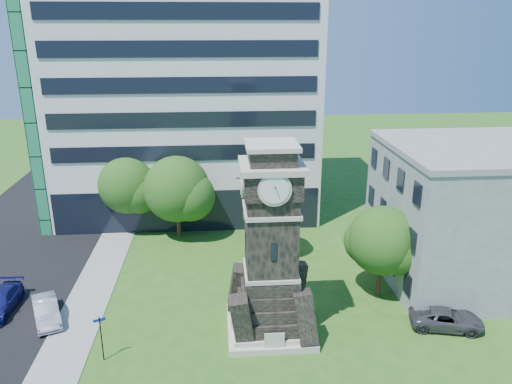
{
  "coord_description": "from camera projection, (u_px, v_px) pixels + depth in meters",
  "views": [
    {
      "loc": [
        -0.06,
        -25.36,
        18.63
      ],
      "look_at": [
        2.43,
        6.18,
        7.91
      ],
      "focal_mm": 35.0,
      "sensor_mm": 36.0,
      "label": 1
    }
  ],
  "objects": [
    {
      "name": "ground",
      "position": [
        224.0,
        350.0,
        29.93
      ],
      "size": [
        160.0,
        160.0,
        0.0
      ],
      "primitive_type": "plane",
      "color": "#2A5D1A",
      "rests_on": "ground"
    },
    {
      "name": "sidewalk",
      "position": [
        83.0,
        311.0,
        33.93
      ],
      "size": [
        3.0,
        70.0,
        0.06
      ],
      "primitive_type": "cube",
      "color": "gray",
      "rests_on": "ground"
    },
    {
      "name": "clock_tower",
      "position": [
        271.0,
        255.0,
        30.34
      ],
      "size": [
        5.4,
        5.4,
        12.22
      ],
      "color": "beige",
      "rests_on": "ground"
    },
    {
      "name": "office_tall",
      "position": [
        184.0,
        70.0,
        49.53
      ],
      "size": [
        26.2,
        15.11,
        28.6
      ],
      "color": "white",
      "rests_on": "ground"
    },
    {
      "name": "office_low",
      "position": [
        487.0,
        213.0,
        37.3
      ],
      "size": [
        15.2,
        12.2,
        10.4
      ],
      "color": "#9DA0A3",
      "rests_on": "ground"
    },
    {
      "name": "car_street_mid",
      "position": [
        46.0,
        311.0,
        32.78
      ],
      "size": [
        3.03,
        4.48,
        1.4
      ],
      "primitive_type": "imported",
      "rotation": [
        0.0,
        0.0,
        0.41
      ],
      "color": "#A3A6AB",
      "rests_on": "ground"
    },
    {
      "name": "car_street_north",
      "position": [
        0.0,
        302.0,
        33.82
      ],
      "size": [
        2.03,
        4.84,
        1.39
      ],
      "primitive_type": "imported",
      "rotation": [
        0.0,
        0.0,
        -0.02
      ],
      "color": "navy",
      "rests_on": "ground"
    },
    {
      "name": "car_east_lot",
      "position": [
        446.0,
        319.0,
        31.98
      ],
      "size": [
        4.97,
        3.09,
        1.28
      ],
      "primitive_type": "imported",
      "rotation": [
        0.0,
        0.0,
        1.35
      ],
      "color": "#424145",
      "rests_on": "ground"
    },
    {
      "name": "park_bench",
      "position": [
        262.0,
        331.0,
        31.05
      ],
      "size": [
        1.65,
        0.44,
        0.85
      ],
      "rotation": [
        0.0,
        0.0,
        0.04
      ],
      "color": "black",
      "rests_on": "ground"
    },
    {
      "name": "street_sign",
      "position": [
        101.0,
        334.0,
        28.51
      ],
      "size": [
        0.69,
        0.07,
        2.87
      ],
      "rotation": [
        0.0,
        0.0,
        0.37
      ],
      "color": "black",
      "rests_on": "ground"
    },
    {
      "name": "tree_nw",
      "position": [
        129.0,
        186.0,
        45.64
      ],
      "size": [
        5.91,
        5.37,
        7.35
      ],
      "rotation": [
        0.0,
        0.0,
        0.14
      ],
      "color": "#332114",
      "rests_on": "ground"
    },
    {
      "name": "tree_nc",
      "position": [
        178.0,
        191.0,
        44.49
      ],
      "size": [
        6.52,
        5.93,
        7.6
      ],
      "rotation": [
        0.0,
        0.0,
        -0.03
      ],
      "color": "#332114",
      "rests_on": "ground"
    },
    {
      "name": "tree_ne",
      "position": [
        271.0,
        215.0,
        41.44
      ],
      "size": [
        4.82,
        4.38,
        5.83
      ],
      "rotation": [
        0.0,
        0.0,
        0.25
      ],
      "color": "#332114",
      "rests_on": "ground"
    },
    {
      "name": "tree_east",
      "position": [
        383.0,
        243.0,
        34.73
      ],
      "size": [
        5.33,
        4.85,
        6.74
      ],
      "rotation": [
        0.0,
        0.0,
        0.11
      ],
      "color": "#332114",
      "rests_on": "ground"
    }
  ]
}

